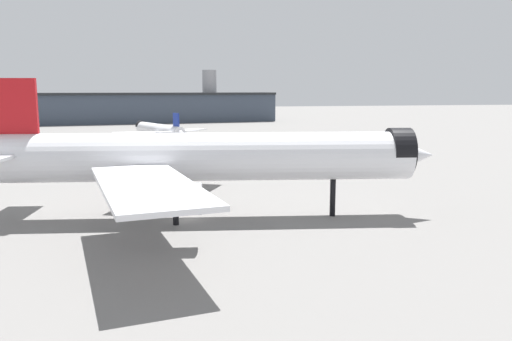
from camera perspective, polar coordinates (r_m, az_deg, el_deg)
name	(u,v)px	position (r m, az deg, el deg)	size (l,w,h in m)	color
ground	(187,220)	(71.62, -7.68, -5.48)	(900.00, 900.00, 0.00)	slate
airliner_near_gate	(196,158)	(70.91, -6.74, 1.41)	(67.24, 60.71, 19.33)	white
airliner_far_taxiway	(159,130)	(171.21, -10.77, 4.49)	(30.87, 34.65, 10.67)	white
terminal_building	(54,108)	(281.73, -21.57, 6.47)	(236.90, 47.22, 28.33)	#3D4756
baggage_tug_wing	(260,168)	(111.15, 0.40, 0.31)	(3.58, 2.95, 1.85)	black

